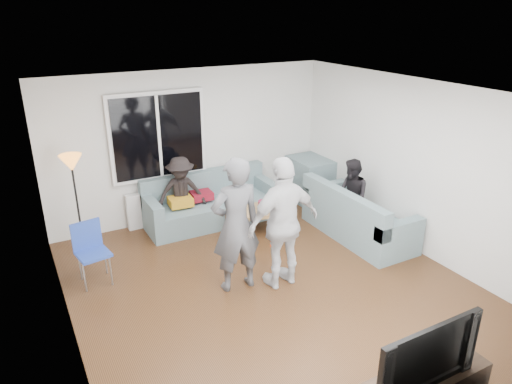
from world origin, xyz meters
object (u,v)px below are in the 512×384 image
sofa_back_section (212,199)px  spectator_back (181,193)px  player_left (236,225)px  player_right (284,223)px  floor_lamp (78,206)px  television (419,351)px  coffee_table (260,220)px  side_chair (93,255)px  sofa_right_section (359,212)px  spectator_right (351,196)px

sofa_back_section → spectator_back: size_ratio=1.82×
player_left → player_right: 0.63m
floor_lamp → television: (2.07, -4.70, -0.02)m
coffee_table → television: television is taller
coffee_table → side_chair: side_chair is taller
side_chair → coffee_table: bearing=-2.8°
sofa_back_section → television: bearing=-91.3°
floor_lamp → player_left: size_ratio=0.85×
player_left → television: bearing=102.0°
television → player_left: bearing=98.9°
floor_lamp → sofa_right_section: bearing=-21.1°
coffee_table → spectator_back: (-1.10, 0.74, 0.43)m
side_chair → floor_lamp: size_ratio=0.55×
spectator_right → player_left: bearing=-60.3°
floor_lamp → player_right: bearing=-44.5°
spectator_back → sofa_right_section: bearing=-22.7°
floor_lamp → spectator_back: bearing=3.5°
sofa_right_section → spectator_right: 0.29m
television → sofa_right_section: bearing=57.4°
sofa_back_section → player_right: player_right is taller
floor_lamp → player_left: bearing=-50.3°
sofa_back_section → spectator_back: spectator_back is taller
sofa_right_section → television: (-2.00, -3.13, 0.34)m
sofa_back_section → coffee_table: bearing=-51.2°
floor_lamp → spectator_right: 4.29m
spectator_back → coffee_table: bearing=-21.8°
sofa_right_section → player_right: 2.00m
coffee_table → player_left: player_left is taller
player_right → coffee_table: bearing=-111.3°
spectator_back → side_chair: bearing=-135.1°
sofa_back_section → television: 4.78m
sofa_back_section → sofa_right_section: size_ratio=1.15×
sofa_back_section → player_right: bearing=-88.7°
sofa_back_section → player_right: size_ratio=1.27×
player_right → spectator_right: player_right is taller
spectator_back → player_left: bearing=-78.1°
sofa_back_section → side_chair: (-2.18, -1.04, 0.01)m
coffee_table → television: 4.16m
sofa_back_section → player_left: size_ratio=1.25×
side_chair → spectator_back: size_ratio=0.68×
coffee_table → player_left: 1.88m
side_chair → player_right: player_right is taller
spectator_back → floor_lamp: bearing=-164.5°
floor_lamp → television: floor_lamp is taller
sofa_back_section → coffee_table: sofa_back_section is taller
sofa_right_section → floor_lamp: size_ratio=1.28×
coffee_table → television: size_ratio=0.98×
player_left → television: player_left is taller
player_left → player_right: bearing=162.9°
coffee_table → player_right: 1.79m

